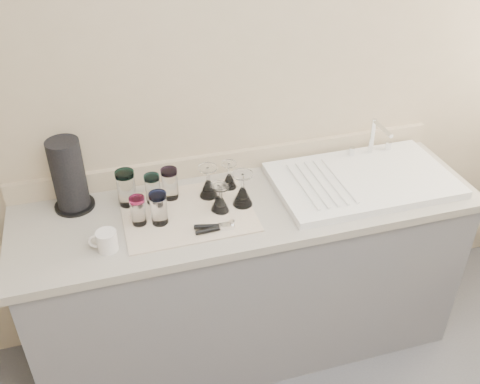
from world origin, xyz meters
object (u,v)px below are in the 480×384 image
object	(u,v)px
goblet_front_left	(219,201)
white_mug	(106,241)
tumbler_purple	(170,183)
sink_unit	(363,179)
goblet_front_right	(243,194)
tumbler_blue	(159,208)
can_opener	(215,228)
paper_towel_roll	(69,176)
goblet_back_right	(229,179)
tumbler_teal	(126,188)
tumbler_magenta	(138,210)
tumbler_cyan	(153,189)
goblet_back_left	(208,186)
goblet_extra	(221,203)

from	to	relation	value
goblet_front_left	white_mug	size ratio (longest dim) A/B	1.04
tumbler_purple	goblet_front_left	world-z (taller)	tumbler_purple
sink_unit	goblet_front_right	world-z (taller)	sink_unit
tumbler_blue	can_opener	bearing A→B (deg)	-28.75
tumbler_blue	paper_towel_roll	xyz separation A→B (m)	(-0.34, 0.23, 0.08)
paper_towel_roll	goblet_back_right	bearing A→B (deg)	-4.36
goblet_front_right	white_mug	size ratio (longest dim) A/B	1.30
goblet_front_right	white_mug	distance (m)	0.61
tumbler_blue	goblet_front_left	xyz separation A→B (m)	(0.26, 0.02, -0.03)
goblet_front_right	white_mug	bearing A→B (deg)	-167.41
sink_unit	tumbler_purple	size ratio (longest dim) A/B	5.69
tumbler_teal	goblet_front_left	distance (m)	0.40
sink_unit	goblet_front_right	size ratio (longest dim) A/B	5.20
tumbler_magenta	tumbler_blue	distance (m)	0.09
sink_unit	goblet_front_left	distance (m)	0.70
goblet_front_left	paper_towel_roll	world-z (taller)	paper_towel_roll
can_opener	tumbler_teal	bearing A→B (deg)	138.02
tumbler_teal	tumbler_blue	distance (m)	0.21
tumbler_cyan	white_mug	xyz separation A→B (m)	(-0.22, -0.26, -0.03)
goblet_back_right	paper_towel_roll	distance (m)	0.70
goblet_back_left	tumbler_teal	bearing A→B (deg)	173.47
goblet_front_right	goblet_front_left	bearing A→B (deg)	-175.10
tumbler_magenta	can_opener	world-z (taller)	tumbler_magenta
goblet_back_left	goblet_front_right	world-z (taller)	goblet_front_right
goblet_back_left	white_mug	size ratio (longest dim) A/B	1.23
goblet_back_left	tumbler_cyan	bearing A→B (deg)	174.49
goblet_back_left	tumbler_blue	bearing A→B (deg)	-151.11
paper_towel_roll	sink_unit	bearing A→B (deg)	-8.11
tumbler_cyan	paper_towel_roll	xyz separation A→B (m)	(-0.34, 0.07, 0.08)
goblet_front_right	can_opener	xyz separation A→B (m)	(-0.16, -0.14, -0.04)
goblet_extra	white_mug	bearing A→B (deg)	-167.29
can_opener	white_mug	xyz separation A→B (m)	(-0.43, 0.01, 0.02)
sink_unit	goblet_back_left	size ratio (longest dim) A/B	5.48
tumbler_magenta	paper_towel_roll	world-z (taller)	paper_towel_roll
paper_towel_roll	can_opener	bearing A→B (deg)	-32.07
goblet_back_left	paper_towel_roll	size ratio (longest dim) A/B	0.46
tumbler_cyan	goblet_back_left	distance (m)	0.24
goblet_back_right	sink_unit	bearing A→B (deg)	-12.26
tumbler_purple	goblet_front_left	xyz separation A→B (m)	(0.18, -0.15, -0.03)
can_opener	paper_towel_roll	xyz separation A→B (m)	(-0.54, 0.34, 0.14)
paper_towel_roll	goblet_extra	bearing A→B (deg)	-20.13
goblet_back_right	goblet_extra	bearing A→B (deg)	-115.86
goblet_back_right	white_mug	world-z (taller)	goblet_back_right
sink_unit	white_mug	distance (m)	1.19
tumbler_purple	goblet_back_left	distance (m)	0.17
tumbler_teal	tumbler_cyan	bearing A→B (deg)	-8.76
sink_unit	goblet_front_left	size ratio (longest dim) A/B	6.47
goblet_front_right	tumbler_magenta	bearing A→B (deg)	-178.72
tumbler_teal	can_opener	bearing A→B (deg)	-41.98
tumbler_teal	white_mug	world-z (taller)	tumbler_teal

